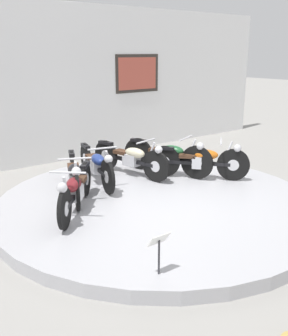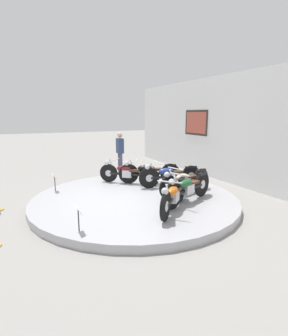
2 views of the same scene
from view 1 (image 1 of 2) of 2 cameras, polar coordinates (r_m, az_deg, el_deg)
ground_plane at (r=6.88m, az=1.92°, el=-5.88°), size 60.00×60.00×0.00m
display_platform at (r=6.84m, az=1.93°, el=-5.16°), size 5.50×5.50×0.19m
back_wall at (r=9.75m, az=-13.03°, el=11.71°), size 14.00×0.22×3.73m
motorcycle_maroon at (r=6.24m, az=-9.94°, el=-3.05°), size 1.34×1.49×0.78m
motorcycle_black at (r=6.90m, az=-10.07°, el=-1.02°), size 0.87×1.84×0.80m
motorcycle_blue at (r=7.51m, az=-6.90°, el=0.56°), size 0.61×1.94×0.79m
motorcycle_cream at (r=7.94m, az=-1.85°, el=1.53°), size 0.61×1.94×0.79m
motorcycle_green at (r=8.05m, az=3.53°, el=1.86°), size 0.81×1.90×0.81m
motorcycle_orange at (r=7.82m, az=8.21°, el=1.16°), size 1.36×1.52×0.79m
info_placard_front_left at (r=4.47m, az=2.21°, el=-11.08°), size 0.26×0.11×0.51m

